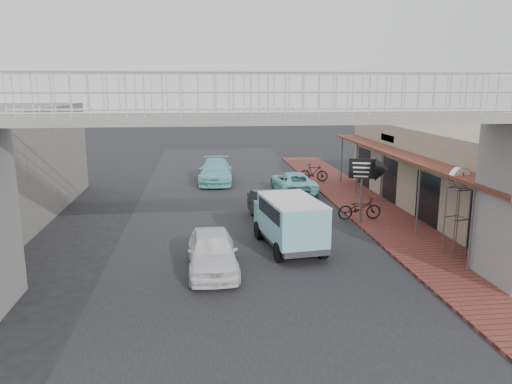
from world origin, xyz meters
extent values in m
plane|color=black|center=(0.00, 0.00, 0.00)|extent=(120.00, 120.00, 0.00)
cube|color=black|center=(0.00, 0.00, 0.01)|extent=(10.00, 60.00, 0.01)
cube|color=brown|center=(6.50, 3.00, 0.05)|extent=(3.00, 40.00, 0.10)
cube|color=gray|center=(11.00, 4.00, 2.00)|extent=(6.00, 18.00, 4.00)
cube|color=brown|center=(7.70, 4.00, 2.90)|extent=(1.80, 18.00, 0.12)
cube|color=silver|center=(8.05, 7.50, 3.30)|extent=(0.08, 2.60, 0.90)
cube|color=#B21914|center=(8.05, 1.00, 3.30)|extent=(0.08, 2.20, 0.80)
cube|color=gray|center=(0.00, -4.00, 5.12)|extent=(14.00, 2.00, 0.24)
cube|color=beige|center=(0.00, -3.05, 5.79)|extent=(14.00, 0.08, 1.10)
cube|color=beige|center=(0.00, -4.95, 5.79)|extent=(14.00, 0.08, 1.10)
imported|color=white|center=(-1.41, -1.94, 0.67)|extent=(1.66, 3.98, 1.35)
imported|color=black|center=(1.38, 3.83, 0.67)|extent=(1.85, 4.20, 1.34)
imported|color=#79CBD2|center=(3.47, 9.80, 0.60)|extent=(2.22, 4.44, 1.21)
imported|color=#77CECF|center=(-0.79, 13.31, 0.72)|extent=(2.27, 5.04, 1.43)
cylinder|color=black|center=(0.52, 1.35, 0.36)|extent=(0.34, 0.75, 0.72)
cylinder|color=black|center=(2.10, 1.57, 0.36)|extent=(0.34, 0.75, 0.72)
cylinder|color=black|center=(0.90, -1.40, 0.36)|extent=(0.34, 0.75, 0.72)
cylinder|color=black|center=(2.48, -1.17, 0.36)|extent=(0.34, 0.75, 0.72)
cube|color=#7FCDDC|center=(1.54, -0.22, 1.21)|extent=(2.18, 3.49, 1.39)
cube|color=#7FCDDC|center=(1.28, 1.66, 0.97)|extent=(1.77, 1.15, 0.92)
cube|color=black|center=(1.54, -0.22, 1.59)|extent=(2.14, 2.89, 0.51)
cube|color=silver|center=(1.54, -0.22, 1.93)|extent=(2.20, 3.50, 0.06)
imported|color=black|center=(5.30, 3.43, 0.61)|extent=(1.95, 0.68, 1.03)
imported|color=black|center=(5.30, 12.58, 0.64)|extent=(1.85, 1.05, 1.07)
cylinder|color=#59595B|center=(6.92, -1.19, 1.28)|extent=(0.04, 0.04, 2.36)
cylinder|color=#59595B|center=(7.47, -1.09, 1.28)|extent=(0.04, 0.04, 2.36)
cylinder|color=#59595B|center=(7.02, -1.74, 1.28)|extent=(0.04, 0.04, 2.36)
cylinder|color=#59595B|center=(7.57, -1.64, 1.28)|extent=(0.04, 0.04, 2.36)
cylinder|color=silver|center=(7.25, -1.42, 2.85)|extent=(0.80, 0.40, 0.76)
cylinder|color=beige|center=(7.27, -1.55, 2.85)|extent=(0.67, 0.14, 0.67)
cylinder|color=beige|center=(7.22, -1.28, 2.85)|extent=(0.67, 0.14, 0.67)
cylinder|color=#59595B|center=(5.20, 2.96, 1.49)|extent=(0.10, 0.10, 2.78)
cube|color=black|center=(5.19, 2.93, 2.49)|extent=(1.11, 0.41, 0.86)
cone|color=black|center=(5.96, 2.68, 2.49)|extent=(0.87, 1.18, 1.05)
cube|color=white|center=(5.14, 2.92, 2.44)|extent=(0.73, 0.25, 0.57)
camera|label=1|loc=(-1.74, -17.57, 6.02)|focal=35.00mm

